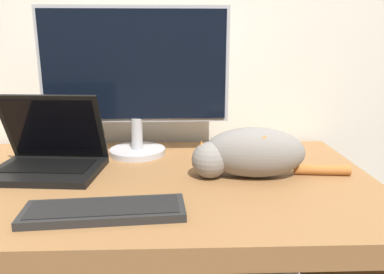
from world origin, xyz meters
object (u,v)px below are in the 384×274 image
monitor (135,76)px  external_keyboard (105,211)px  laptop (49,157)px  cat (249,152)px

monitor → external_keyboard: size_ratio=1.68×
laptop → cat: size_ratio=0.71×
laptop → cat: bearing=-1.0°
external_keyboard → cat: cat is taller
monitor → cat: 0.48m
monitor → external_keyboard: monitor is taller
laptop → monitor: bearing=39.9°
monitor → laptop: monitor is taller
external_keyboard → laptop: bearing=121.9°
laptop → external_keyboard: bearing=-48.5°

